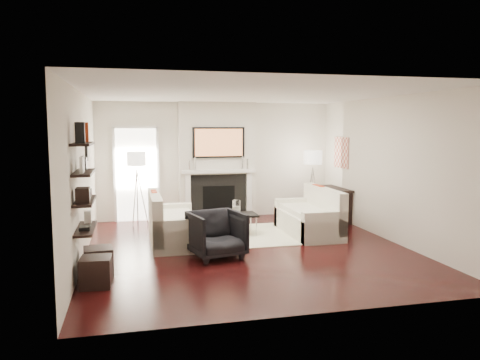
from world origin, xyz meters
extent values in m
plane|color=black|center=(0.00, 0.00, 0.00)|extent=(6.00, 6.00, 0.00)
plane|color=white|center=(0.00, 0.00, 2.70)|extent=(6.00, 6.00, 0.00)
plane|color=silver|center=(0.00, 3.00, 1.35)|extent=(5.50, 0.00, 5.50)
plane|color=silver|center=(0.00, -3.00, 1.35)|extent=(5.50, 0.00, 5.50)
plane|color=silver|center=(-2.75, 0.00, 1.35)|extent=(0.00, 6.00, 6.00)
plane|color=silver|center=(2.75, 0.00, 1.35)|extent=(0.00, 6.00, 6.00)
cube|color=silver|center=(0.00, 2.88, 1.35)|extent=(1.80, 0.25, 2.70)
cube|color=black|center=(0.00, 2.74, 0.52)|extent=(1.30, 0.02, 1.04)
cube|color=black|center=(0.00, 2.73, 0.45)|extent=(0.75, 0.02, 0.65)
cube|color=white|center=(-0.72, 2.71, 0.55)|extent=(0.12, 0.08, 1.10)
cube|color=white|center=(0.72, 2.71, 0.55)|extent=(0.12, 0.08, 1.10)
cube|color=white|center=(0.00, 2.69, 1.12)|extent=(1.70, 0.18, 0.07)
cube|color=black|center=(0.00, 2.71, 1.78)|extent=(1.20, 0.06, 0.70)
cube|color=#BF723F|center=(0.00, 2.68, 1.78)|extent=(1.10, 0.00, 0.62)
cylinder|color=silver|center=(-0.55, 2.70, 1.30)|extent=(0.04, 0.04, 0.30)
cylinder|color=silver|center=(-0.68, 2.70, 1.27)|extent=(0.04, 0.04, 0.24)
cylinder|color=silver|center=(0.55, 2.70, 1.30)|extent=(0.04, 0.04, 0.30)
cylinder|color=silver|center=(0.68, 2.70, 1.27)|extent=(0.04, 0.04, 0.24)
cube|color=white|center=(-1.85, 2.98, 1.05)|extent=(0.90, 0.02, 2.10)
cube|color=white|center=(-2.33, 2.96, 1.05)|extent=(0.06, 0.06, 2.16)
cube|color=white|center=(-1.37, 2.96, 1.05)|extent=(0.06, 0.06, 2.16)
cube|color=white|center=(-1.85, 2.96, 2.13)|extent=(1.02, 0.06, 0.06)
cube|color=#F1ECC5|center=(-0.01, 0.97, 0.01)|extent=(2.60, 2.00, 0.01)
cube|color=white|center=(-1.23, 0.71, 0.21)|extent=(0.85, 1.80, 0.42)
cube|color=white|center=(-1.56, 0.71, 0.53)|extent=(0.18, 1.80, 0.80)
cube|color=white|center=(-1.23, -0.10, 0.30)|extent=(0.85, 0.18, 0.60)
cube|color=white|center=(-1.23, 1.52, 0.30)|extent=(0.85, 0.18, 0.60)
cube|color=white|center=(-1.18, 0.71, 0.47)|extent=(0.63, 1.44, 0.10)
cube|color=#B93816|center=(-1.56, 1.01, 0.73)|extent=(0.10, 0.42, 0.42)
cube|color=black|center=(-1.56, 0.41, 0.72)|extent=(0.10, 0.40, 0.40)
cube|color=white|center=(1.45, 0.81, 0.21)|extent=(0.85, 1.80, 0.42)
cube|color=white|center=(1.78, 0.81, 0.53)|extent=(0.18, 1.80, 0.80)
cube|color=white|center=(1.45, 0.00, 0.30)|extent=(0.85, 0.18, 0.60)
cube|color=white|center=(1.45, 1.62, 0.30)|extent=(0.85, 0.18, 0.60)
cube|color=white|center=(1.40, 0.81, 0.47)|extent=(0.63, 1.44, 0.10)
cube|color=#B93816|center=(1.78, 1.11, 0.73)|extent=(0.10, 0.42, 0.42)
cube|color=black|center=(1.78, 0.51, 0.72)|extent=(0.10, 0.40, 0.40)
cube|color=black|center=(-0.11, 1.08, 0.40)|extent=(1.10, 0.55, 0.04)
cylinder|color=silver|center=(-0.61, 0.86, 0.19)|extent=(0.02, 0.02, 0.38)
cylinder|color=silver|center=(0.39, 0.86, 0.19)|extent=(0.02, 0.02, 0.38)
cylinder|color=silver|center=(-0.61, 1.30, 0.19)|extent=(0.02, 0.02, 0.38)
cylinder|color=silver|center=(0.39, 1.30, 0.19)|extent=(0.02, 0.02, 0.38)
cylinder|color=white|center=(0.04, 1.08, 0.56)|extent=(0.16, 0.16, 0.28)
cylinder|color=white|center=(0.04, 1.08, 0.50)|extent=(0.11, 0.11, 0.16)
cylinder|color=orange|center=(-0.36, 1.08, 0.45)|extent=(0.34, 0.34, 0.06)
imported|color=black|center=(-0.63, -0.40, 0.42)|extent=(0.96, 0.92, 0.83)
cylinder|color=silver|center=(-1.85, 2.52, 0.60)|extent=(0.02, 0.02, 1.20)
cylinder|color=white|center=(-1.85, 2.52, 1.45)|extent=(0.40, 0.40, 0.30)
cylinder|color=silver|center=(-1.74, 2.52, 0.60)|extent=(0.25, 0.02, 1.23)
cylinder|color=silver|center=(-1.91, 2.62, 0.60)|extent=(0.14, 0.22, 1.23)
cylinder|color=silver|center=(-1.91, 2.43, 0.60)|extent=(0.14, 0.22, 1.23)
cylinder|color=silver|center=(2.05, 2.09, 0.60)|extent=(0.02, 0.02, 1.20)
cylinder|color=white|center=(2.05, 2.09, 1.45)|extent=(0.40, 0.40, 0.30)
cylinder|color=silver|center=(2.16, 2.09, 0.60)|extent=(0.25, 0.02, 1.23)
cylinder|color=silver|center=(2.00, 2.18, 0.60)|extent=(0.14, 0.22, 1.23)
cylinder|color=silver|center=(1.99, 1.99, 0.60)|extent=(0.14, 0.22, 1.23)
cube|color=black|center=(2.57, 1.99, 0.73)|extent=(0.35, 1.20, 0.04)
cube|color=black|center=(2.57, 1.44, 0.35)|extent=(0.30, 0.04, 0.71)
cube|color=black|center=(2.57, 2.54, 0.35)|extent=(0.30, 0.04, 0.71)
cube|color=tan|center=(2.73, 2.05, 1.55)|extent=(0.03, 0.70, 0.70)
cube|color=black|center=(-2.62, -1.00, 0.70)|extent=(0.25, 1.00, 0.03)
cube|color=black|center=(-2.62, -1.00, 1.10)|extent=(0.25, 1.00, 0.04)
cube|color=black|center=(-2.62, -1.00, 1.50)|extent=(0.25, 1.00, 0.04)
cube|color=black|center=(-2.62, -1.00, 1.90)|extent=(0.25, 1.00, 0.04)
cube|color=black|center=(-2.62, -1.31, 2.06)|extent=(0.12, 0.10, 0.28)
cube|color=#B93816|center=(-2.62, -0.74, 2.06)|extent=(0.12, 0.10, 0.28)
cube|color=white|center=(-2.62, -1.20, 1.63)|extent=(0.04, 0.30, 0.22)
cube|color=black|center=(-2.62, -0.71, 1.61)|extent=(0.04, 0.22, 0.18)
cube|color=black|center=(-2.62, -1.25, 1.22)|extent=(0.18, 0.25, 0.20)
cube|color=black|center=(-2.62, -0.75, 1.18)|extent=(0.15, 0.12, 0.12)
cube|color=black|center=(-2.62, -1.14, 0.74)|extent=(0.14, 0.20, 0.05)
cube|color=white|center=(-2.62, -0.65, 0.81)|extent=(0.10, 0.10, 0.18)
cylinder|color=black|center=(-2.73, 0.90, 1.70)|extent=(0.04, 0.34, 0.34)
cylinder|color=white|center=(-2.71, 0.90, 1.70)|extent=(0.01, 0.29, 0.29)
cube|color=black|center=(-2.47, -0.93, 0.20)|extent=(0.44, 0.44, 0.40)
cube|color=black|center=(-2.47, -1.44, 0.20)|extent=(0.43, 0.43, 0.40)
camera|label=1|loc=(-1.99, -7.81, 2.13)|focal=35.00mm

